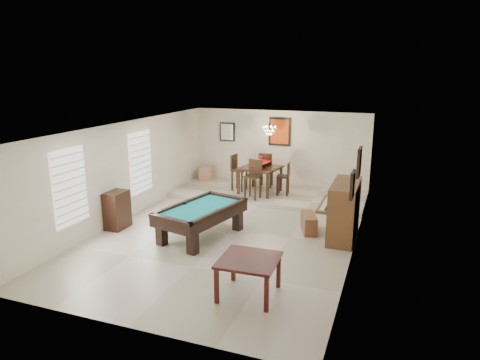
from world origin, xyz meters
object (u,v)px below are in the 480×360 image
Objects in this scene: flower_vase at (260,159)px; corner_bench at (206,173)px; apothecary_chest at (117,210)px; dining_table at (260,178)px; piano_bench at (309,223)px; pool_table at (201,222)px; dining_chair_south at (253,180)px; chandelier at (269,127)px; square_table at (249,277)px; dining_chair_north at (266,170)px; upright_piano at (337,210)px; dining_chair_west at (239,173)px; dining_chair_east at (283,179)px.

corner_bench is (-2.32, 0.95, -0.84)m from flower_vase.
dining_table reaches higher than apothecary_chest.
piano_bench is 4.83m from apothecary_chest.
pool_table is 3.10m from dining_chair_south.
apothecary_chest is 4.12m from dining_chair_south.
dining_table is (2.53, 3.96, 0.12)m from apothecary_chest.
flower_vase reaches higher than dining_chair_south.
chandelier is (0.24, 0.11, 1.60)m from dining_table.
dining_chair_south reaches higher than pool_table.
pool_table is 3.79m from dining_table.
dining_chair_north reaches higher than square_table.
upright_piano reaches higher than square_table.
dining_table is 0.72m from dining_chair_west.
dining_chair_south is (-2.78, 1.92, 0.03)m from upright_piano.
dining_table is at bearing 105.81° from square_table.
square_table is at bearing -76.59° from chandelier.
apothecary_chest is 0.83× the size of dining_table.
apothecary_chest is at bearing 154.38° from square_table.
flower_vase reaches higher than piano_bench.
dining_chair_south is at bearing 107.90° from square_table.
square_table is 6.53m from chandelier.
upright_piano reaches higher than apothecary_chest.
dining_chair_north reaches higher than dining_chair_west.
upright_piano is at bearing -43.45° from flower_vase.
flower_vase is at bearing 96.40° from dining_chair_south.
apothecary_chest is (-2.25, -0.18, 0.11)m from pool_table.
square_table is 1.27× the size of piano_bench.
dining_chair_east is 1.95× the size of corner_bench.
piano_bench is 2.92m from dining_chair_east.
piano_bench is at bearing -34.03° from dining_chair_south.
dining_chair_south is 1.01m from dining_chair_west.
dining_table is 1.92× the size of chandelier.
dining_chair_south is 1.05m from dining_chair_east.
chandelier is at bearing 105.40° from dining_chair_north.
dining_chair_west is 1.45m from dining_chair_east.
piano_bench is 3.83m from dining_chair_west.
dining_chair_west is (-2.79, 2.58, 0.48)m from piano_bench.
flower_vase is 0.22× the size of dining_chair_south.
dining_chair_west is (-0.71, 0.03, -0.50)m from flower_vase.
chandelier is at bearing -79.11° from dining_chair_west.
upright_piano is 6.22m from corner_bench.
pool_table reaches higher than corner_bench.
apothecary_chest is 5.22m from chandelier.
dining_chair_north is 1.94× the size of chandelier.
square_table is 0.88× the size of dining_table.
dining_chair_west reaches higher than corner_bench.
corner_bench is at bearing 151.71° from dining_chair_south.
dining_chair_north is at bearing 62.13° from apothecary_chest.
dining_chair_west is (-0.43, 3.80, 0.33)m from pool_table.
square_table is 4.68m from apothecary_chest.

